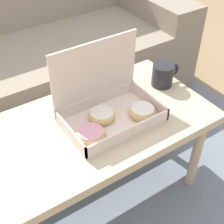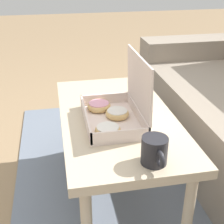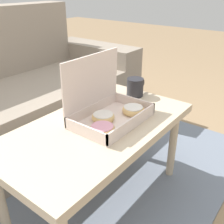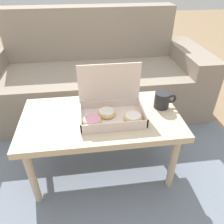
% 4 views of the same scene
% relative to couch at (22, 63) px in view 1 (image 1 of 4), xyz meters
% --- Properties ---
extents(ground_plane, '(12.00, 12.00, 0.00)m').
position_rel_couch_xyz_m(ground_plane, '(0.00, -0.81, -0.31)').
color(ground_plane, '#937756').
extents(area_rug, '(2.21, 1.79, 0.01)m').
position_rel_couch_xyz_m(area_rug, '(0.00, -0.51, -0.31)').
color(area_rug, slate).
rests_on(area_rug, ground_plane).
extents(couch, '(2.09, 0.82, 0.92)m').
position_rel_couch_xyz_m(couch, '(0.00, 0.00, 0.00)').
color(couch, gray).
rests_on(couch, ground_plane).
extents(coffee_table, '(0.97, 0.53, 0.47)m').
position_rel_couch_xyz_m(coffee_table, '(0.00, -0.86, 0.11)').
color(coffee_table, '#C6B293').
rests_on(coffee_table, ground_plane).
extents(pastry_box, '(0.38, 0.25, 0.30)m').
position_rel_couch_xyz_m(pastry_box, '(0.06, -0.88, 0.22)').
color(pastry_box, silver).
rests_on(pastry_box, coffee_table).
extents(coffee_mug, '(0.14, 0.10, 0.10)m').
position_rel_couch_xyz_m(coffee_mug, '(0.40, -0.81, 0.21)').
color(coffee_mug, '#232328').
rests_on(coffee_mug, coffee_table).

